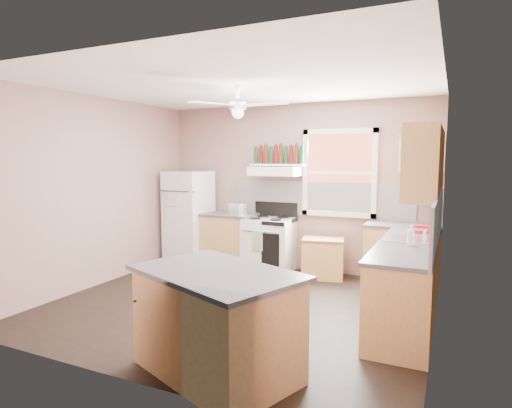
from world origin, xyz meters
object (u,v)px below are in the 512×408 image
at_px(refrigerator, 189,217).
at_px(stove, 269,245).
at_px(toaster, 238,208).
at_px(cart, 323,258).
at_px(island, 217,325).

xyz_separation_m(refrigerator, stove, (1.49, 0.08, -0.37)).
height_order(toaster, cart, toaster).
bearing_deg(stove, toaster, 173.05).
bearing_deg(refrigerator, toaster, 12.16).
distance_m(toaster, cart, 1.66).
height_order(refrigerator, island, refrigerator).
bearing_deg(cart, toaster, 164.38).
relative_size(refrigerator, toaster, 5.72).
relative_size(toaster, island, 0.21).
distance_m(cart, island, 3.22).
bearing_deg(stove, cart, -5.20).
height_order(stove, island, same).
distance_m(stove, island, 3.38).
distance_m(refrigerator, toaster, 0.92).
bearing_deg(refrigerator, stove, 7.34).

